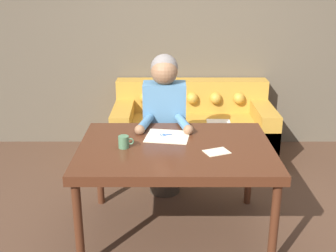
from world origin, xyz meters
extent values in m
plane|color=#4C3323|center=(0.00, 0.00, 0.00)|extent=(16.00, 16.00, 0.00)
cube|color=brown|center=(0.00, 2.03, 1.30)|extent=(8.00, 0.06, 2.60)
cube|color=#472314|center=(-0.12, 0.08, 0.69)|extent=(1.42, 1.02, 0.07)
cylinder|color=#472314|center=(-0.77, -0.37, 0.33)|extent=(0.06, 0.06, 0.66)
cylinder|color=#472314|center=(0.53, -0.37, 0.33)|extent=(0.06, 0.06, 0.66)
cylinder|color=#472314|center=(-0.77, 0.53, 0.33)|extent=(0.06, 0.06, 0.66)
cylinder|color=#472314|center=(0.53, 0.53, 0.33)|extent=(0.06, 0.06, 0.66)
cube|color=#B7842D|center=(0.09, 1.54, 0.22)|extent=(1.70, 0.87, 0.44)
cube|color=#B7842D|center=(0.09, 1.87, 0.62)|extent=(1.70, 0.22, 0.36)
cube|color=#B7842D|center=(-0.66, 1.54, 0.30)|extent=(0.20, 0.87, 0.60)
cube|color=#B7842D|center=(0.84, 1.54, 0.30)|extent=(0.20, 0.87, 0.60)
sphere|color=#B7842D|center=(-0.43, 1.74, 0.62)|extent=(0.13, 0.13, 0.13)
sphere|color=#B7842D|center=(-0.17, 1.74, 0.62)|extent=(0.13, 0.13, 0.13)
sphere|color=#B7842D|center=(0.09, 1.74, 0.62)|extent=(0.13, 0.13, 0.13)
sphere|color=#B7842D|center=(0.35, 1.74, 0.62)|extent=(0.13, 0.13, 0.13)
sphere|color=#B7842D|center=(0.61, 1.74, 0.62)|extent=(0.13, 0.13, 0.13)
cube|color=white|center=(0.36, 1.43, 0.44)|extent=(0.26, 0.23, 0.00)
cylinder|color=#33281E|center=(-0.21, 0.75, 0.22)|extent=(0.28, 0.28, 0.45)
cube|color=teal|center=(-0.21, 0.75, 0.74)|extent=(0.37, 0.22, 0.59)
sphere|color=#896042|center=(-0.21, 0.73, 1.14)|extent=(0.23, 0.23, 0.23)
sphere|color=slate|center=(-0.21, 0.76, 1.17)|extent=(0.23, 0.23, 0.23)
cylinder|color=teal|center=(-0.36, 0.48, 0.76)|extent=(0.14, 0.32, 0.07)
sphere|color=#896042|center=(-0.40, 0.33, 0.76)|extent=(0.08, 0.08, 0.08)
cylinder|color=teal|center=(-0.05, 0.48, 0.76)|extent=(0.14, 0.32, 0.07)
sphere|color=#896042|center=(-0.02, 0.33, 0.76)|extent=(0.08, 0.08, 0.08)
cube|color=beige|center=(-0.18, 0.27, 0.73)|extent=(0.37, 0.34, 0.00)
cube|color=beige|center=(0.17, -0.03, 0.73)|extent=(0.21, 0.18, 0.00)
cube|color=silver|center=(-0.09, 0.33, 0.73)|extent=(0.11, 0.05, 0.00)
cube|color=#2D569E|center=(-0.18, 0.30, 0.73)|extent=(0.07, 0.04, 0.00)
torus|color=#2D569E|center=(-0.21, 0.28, 0.73)|extent=(0.04, 0.04, 0.01)
cube|color=silver|center=(-0.08, 0.31, 0.73)|extent=(0.12, 0.01, 0.00)
cube|color=#2D569E|center=(-0.18, 0.31, 0.73)|extent=(0.08, 0.01, 0.00)
torus|color=#2D569E|center=(-0.22, 0.31, 0.73)|extent=(0.04, 0.04, 0.01)
cylinder|color=silver|center=(-0.14, 0.31, 0.73)|extent=(0.01, 0.01, 0.01)
cylinder|color=#47704C|center=(-0.50, 0.05, 0.77)|extent=(0.08, 0.08, 0.09)
torus|color=#47704C|center=(-0.45, 0.05, 0.78)|extent=(0.05, 0.01, 0.05)
camera|label=1|loc=(-0.18, -2.77, 1.90)|focal=45.00mm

